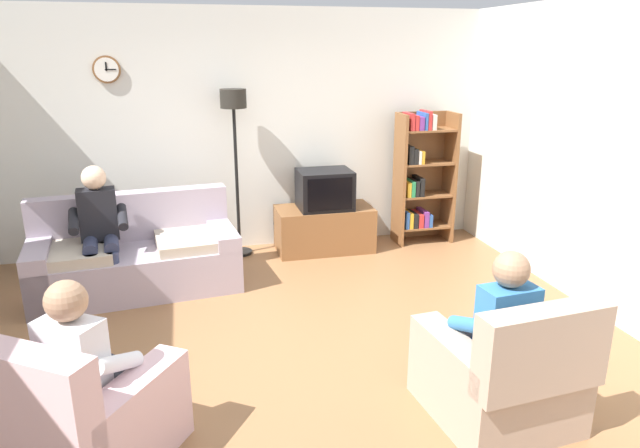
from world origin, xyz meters
name	(u,v)px	position (x,y,z in m)	size (l,w,h in m)	color
ground_plane	(287,354)	(0.00, 0.00, 0.00)	(12.00, 12.00, 0.00)	#8C603D
back_wall_assembly	(244,132)	(0.00, 2.66, 1.35)	(6.20, 0.17, 2.70)	silver
right_wall	(630,165)	(2.86, 0.00, 1.35)	(0.12, 5.80, 2.70)	silver
couch	(136,258)	(-1.20, 1.59, 0.31)	(1.99, 1.10, 0.90)	#A899A8
tv_stand	(324,229)	(0.85, 2.25, 0.26)	(1.10, 0.56, 0.51)	brown
tv	(325,189)	(0.85, 2.23, 0.73)	(0.60, 0.49, 0.44)	black
bookshelf	(420,176)	(2.04, 2.32, 0.81)	(0.68, 0.36, 1.58)	brown
floor_lamp	(234,127)	(-0.13, 2.35, 1.45)	(0.28, 0.28, 1.85)	black
armchair_near_window	(83,420)	(-1.32, -0.93, 0.29)	(1.16, 1.18, 0.90)	beige
armchair_near_bookshelf	(500,376)	(1.17, -1.08, 0.29)	(0.88, 0.95, 0.90)	tan
person_on_couch	(99,226)	(-1.48, 1.48, 0.70)	(0.55, 0.57, 1.24)	black
person_in_left_armchair	(87,362)	(-1.27, -0.86, 0.60)	(0.61, 0.64, 1.12)	silver
person_in_right_armchair	(496,325)	(1.16, -0.99, 0.60)	(0.54, 0.56, 1.12)	#3372B2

